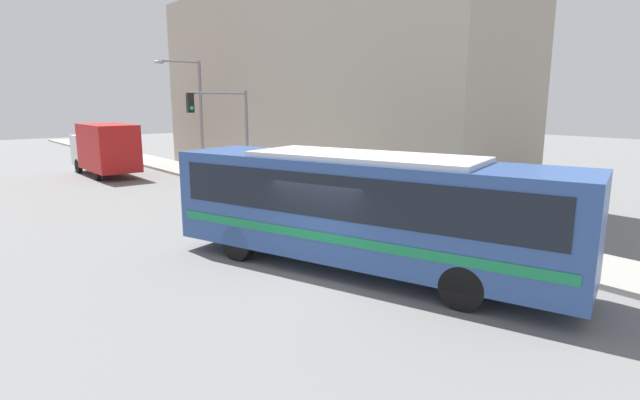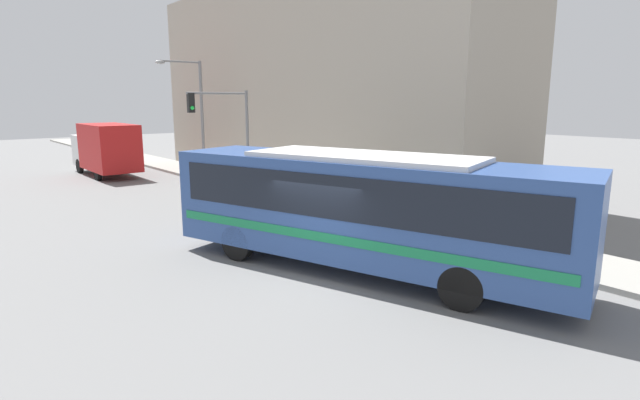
% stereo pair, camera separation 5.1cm
% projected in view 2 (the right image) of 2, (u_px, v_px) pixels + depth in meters
% --- Properties ---
extents(ground_plane, '(120.00, 120.00, 0.00)m').
position_uv_depth(ground_plane, '(328.00, 276.00, 13.15)').
color(ground_plane, slate).
extents(sidewalk, '(2.69, 70.00, 0.16)m').
position_uv_depth(sidewalk, '(195.00, 172.00, 31.92)').
color(sidewalk, gray).
rests_on(sidewalk, ground_plane).
extents(building_facade, '(6.00, 25.10, 11.19)m').
position_uv_depth(building_facade, '(311.00, 82.00, 28.66)').
color(building_facade, '#9E9384').
rests_on(building_facade, ground_plane).
extents(city_bus, '(5.80, 11.42, 3.18)m').
position_uv_depth(city_bus, '(363.00, 204.00, 13.23)').
color(city_bus, '#2D4C8C').
rests_on(city_bus, ground_plane).
extents(delivery_truck, '(2.35, 6.67, 3.18)m').
position_uv_depth(delivery_truck, '(106.00, 148.00, 30.53)').
color(delivery_truck, '#B21919').
rests_on(delivery_truck, ground_plane).
extents(fire_hydrant, '(0.24, 0.33, 0.79)m').
position_uv_depth(fire_hydrant, '(349.00, 203.00, 19.78)').
color(fire_hydrant, gold).
rests_on(fire_hydrant, sidewalk).
extents(traffic_light_pole, '(3.28, 0.35, 4.90)m').
position_uv_depth(traffic_light_pole, '(227.00, 122.00, 24.47)').
color(traffic_light_pole, slate).
rests_on(traffic_light_pole, sidewalk).
extents(parking_meter, '(0.14, 0.14, 1.40)m').
position_uv_depth(parking_meter, '(294.00, 179.00, 22.43)').
color(parking_meter, slate).
rests_on(parking_meter, sidewalk).
extents(street_lamp, '(2.72, 0.28, 6.64)m').
position_uv_depth(street_lamp, '(196.00, 108.00, 28.83)').
color(street_lamp, slate).
rests_on(street_lamp, sidewalk).
extents(pedestrian_near_corner, '(0.34, 0.34, 1.85)m').
position_uv_depth(pedestrian_near_corner, '(363.00, 190.00, 19.64)').
color(pedestrian_near_corner, '#47382D').
rests_on(pedestrian_near_corner, sidewalk).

